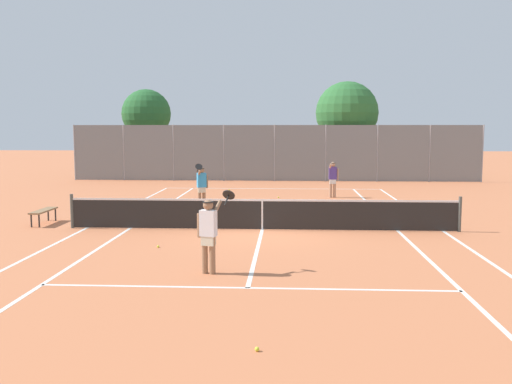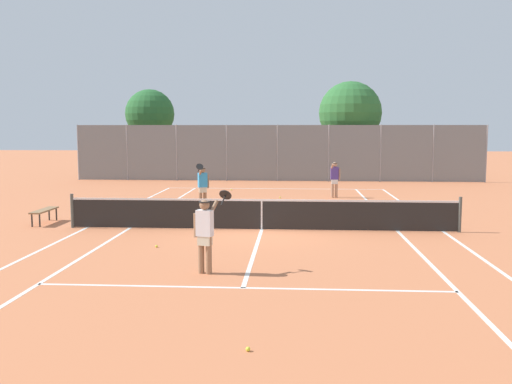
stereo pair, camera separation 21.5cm
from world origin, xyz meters
The scene contains 14 objects.
ground_plane centered at (0.00, 0.00, 0.00)m, with size 120.00×120.00×0.00m, color #C67047.
court_line_markings centered at (0.00, 0.00, 0.00)m, with size 11.10×23.90×0.01m.
tennis_net centered at (0.00, 0.00, 0.51)m, with size 12.00×0.10×1.07m.
player_near_side centered at (-0.91, -5.32, 0.93)m, with size 0.81×0.70×1.77m.
player_far_left centered at (-2.56, 4.58, 0.93)m, with size 0.43×0.89×1.77m.
player_far_right centered at (2.79, 8.32, 0.91)m, with size 0.43×0.49×1.60m.
loose_tennis_ball_0 centered at (-2.14, 10.96, 0.03)m, with size 0.07×0.07×0.07m, color #D1DB33.
loose_tennis_ball_1 centered at (-2.60, -2.77, 0.03)m, with size 0.07×0.07×0.07m, color #D1DB33.
loose_tennis_ball_2 centered at (0.37, 7.98, 0.03)m, with size 0.07×0.07×0.07m, color #D1DB33.
loose_tennis_ball_3 centered at (0.35, -9.56, 0.03)m, with size 0.07×0.07×0.07m, color #D1DB33.
courtside_bench centered at (-7.16, 0.69, 0.41)m, with size 0.36×1.50×0.47m.
back_fence centered at (0.00, 16.14, 1.65)m, with size 23.97×0.08×3.30m.
tree_behind_left centered at (-8.48, 19.94, 3.94)m, with size 3.21×3.21×5.63m.
tree_behind_right centered at (4.33, 18.34, 3.90)m, with size 3.85×3.85×5.95m.
Camera 1 is at (0.76, -17.25, 3.13)m, focal length 40.00 mm.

